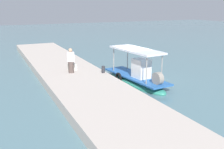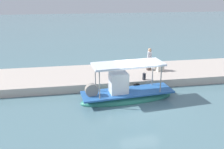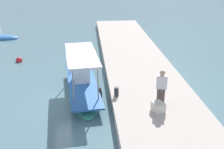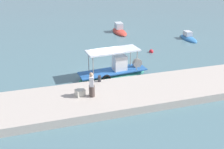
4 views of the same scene
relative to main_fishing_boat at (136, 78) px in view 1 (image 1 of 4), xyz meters
name	(u,v)px [view 1 (image 1 of 4)]	position (x,y,z in m)	size (l,w,h in m)	color
ground_plane	(137,80)	(-0.68, 0.46, -0.42)	(120.00, 120.00, 0.00)	slate
dock_quay	(82,84)	(-0.68, -3.78, -0.13)	(36.00, 4.55, 0.58)	beige
main_fishing_boat	(136,78)	(0.00, 0.00, 0.00)	(6.24, 2.23, 2.79)	#308B74
fisherman_near_bollard	(71,62)	(-2.75, -3.87, 0.97)	(0.48, 0.56, 1.79)	#52433E
mooring_bollard	(103,69)	(-1.72, -1.78, 0.41)	(0.24, 0.24, 0.49)	#2D2D33
cargo_crate	(72,67)	(-3.52, -3.56, 0.40)	(0.60, 0.48, 0.48)	beige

